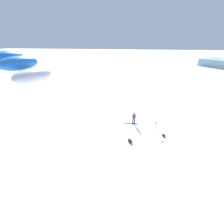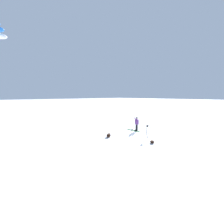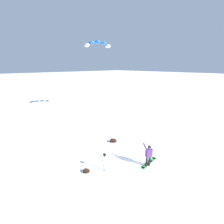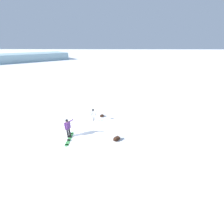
# 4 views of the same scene
# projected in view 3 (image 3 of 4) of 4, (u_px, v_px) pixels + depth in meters

# --- Properties ---
(ground_plane) EXTENTS (300.00, 300.00, 0.00)m
(ground_plane) POSITION_uv_depth(u_px,v_px,m) (132.00, 165.00, 9.71)
(ground_plane) COLOR white
(snowboarder) EXTENTS (0.47, 0.74, 1.63)m
(snowboarder) POSITION_uv_depth(u_px,v_px,m) (149.00, 154.00, 9.33)
(snowboarder) COLOR black
(snowboarder) RESTS_ON ground_plane
(snowboard) EXTENTS (1.83, 0.32, 0.10)m
(snowboard) POSITION_uv_depth(u_px,v_px,m) (149.00, 163.00, 9.92)
(snowboard) COLOR #3F994C
(snowboard) RESTS_ON ground_plane
(traction_kite) EXTENTS (3.66, 2.52, 0.89)m
(traction_kite) POSITION_uv_depth(u_px,v_px,m) (98.00, 44.00, 18.05)
(traction_kite) COLOR white
(gear_bag_large) EXTENTS (0.55, 0.58, 0.24)m
(gear_bag_large) POSITION_uv_depth(u_px,v_px,m) (86.00, 171.00, 9.00)
(gear_bag_large) COLOR black
(gear_bag_large) RESTS_ON ground_plane
(camera_tripod) EXTENTS (0.53, 0.52, 1.31)m
(camera_tripod) POSITION_uv_depth(u_px,v_px,m) (104.00, 159.00, 8.87)
(camera_tripod) COLOR #262628
(camera_tripod) RESTS_ON ground_plane
(gear_bag_small) EXTENTS (0.69, 0.75, 0.33)m
(gear_bag_small) POSITION_uv_depth(u_px,v_px,m) (113.00, 141.00, 12.53)
(gear_bag_small) COLOR black
(gear_bag_small) RESTS_ON ground_plane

